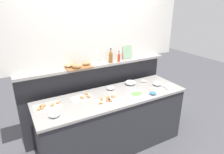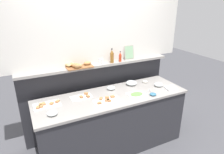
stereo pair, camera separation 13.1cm
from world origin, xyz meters
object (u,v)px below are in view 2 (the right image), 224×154
sandwich_platter_front (47,105)px  glass_bowl_medium (52,113)px  cold_cuts_platter (137,94)px  sandwich_platter_rear (82,97)px  pepper_shaker (102,61)px  napkin_stack (171,88)px  hot_sauce_bottle (120,57)px  glass_bowl_small (131,83)px  vinegar_bottle_amber (112,56)px  condiment_bowl_cream (145,82)px  salt_shaker (100,61)px  glass_bowl_extra (111,88)px  serving_tongs (149,91)px  glass_bowl_large (159,85)px  sandwich_platter_side (106,100)px  bread_basket (76,65)px  framed_picture (129,52)px  condiment_bowl_red (153,94)px

sandwich_platter_front → glass_bowl_medium: bearing=-84.5°
sandwich_platter_front → cold_cuts_platter: bearing=-11.8°
sandwich_platter_rear → pepper_shaker: size_ratio=3.55×
napkin_stack → hot_sauce_bottle: 0.96m
napkin_stack → pepper_shaker: (-0.88, 0.68, 0.38)m
glass_bowl_small → vinegar_bottle_amber: (-0.25, 0.23, 0.43)m
glass_bowl_small → condiment_bowl_cream: (0.26, -0.02, -0.02)m
cold_cuts_platter → pepper_shaker: size_ratio=3.02×
salt_shaker → glass_bowl_extra: bearing=-74.9°
serving_tongs → hot_sauce_bottle: 0.74m
glass_bowl_medium → pepper_shaker: bearing=33.3°
cold_cuts_platter → glass_bowl_large: 0.51m
sandwich_platter_side → sandwich_platter_rear: (-0.27, 0.25, -0.00)m
bread_basket → framed_picture: bearing=2.5°
sandwich_platter_rear → cold_cuts_platter: 0.80m
sandwich_platter_rear → condiment_bowl_cream: bearing=3.0°
glass_bowl_medium → framed_picture: (1.46, 0.66, 0.45)m
glass_bowl_large → napkin_stack: bearing=-62.3°
serving_tongs → glass_bowl_medium: bearing=-178.8°
glass_bowl_medium → vinegar_bottle_amber: 1.33m
serving_tongs → hot_sauce_bottle: size_ratio=0.99×
sandwich_platter_rear → cold_cuts_platter: size_ratio=1.17×
serving_tongs → cold_cuts_platter: bearing=-175.3°
pepper_shaker → glass_bowl_medium: bearing=-146.7°
sandwich_platter_side → glass_bowl_small: bearing=28.5°
sandwich_platter_side → glass_bowl_small: size_ratio=2.09×
cold_cuts_platter → pepper_shaker: bearing=114.8°
sandwich_platter_front → glass_bowl_extra: 1.00m
condiment_bowl_red → pepper_shaker: bearing=124.4°
glass_bowl_extra → hot_sauce_bottle: (0.28, 0.24, 0.41)m
glass_bowl_small → serving_tongs: 0.36m
glass_bowl_extra → condiment_bowl_red: size_ratio=1.34×
glass_bowl_medium → hot_sauce_bottle: bearing=25.3°
napkin_stack → vinegar_bottle_amber: vinegar_bottle_amber is taller
sandwich_platter_rear → condiment_bowl_cream: 1.14m
hot_sauce_bottle → napkin_stack: bearing=-49.0°
vinegar_bottle_amber → bread_basket: size_ratio=0.56×
sandwich_platter_rear → glass_bowl_small: glass_bowl_small is taller
cold_cuts_platter → glass_bowl_small: glass_bowl_small is taller
salt_shaker → condiment_bowl_cream: bearing=-20.4°
serving_tongs → hot_sauce_bottle: (-0.21, 0.56, 0.43)m
sandwich_platter_front → serving_tongs: size_ratio=2.03×
napkin_stack → condiment_bowl_red: bearing=-173.6°
glass_bowl_large → condiment_bowl_cream: size_ratio=1.53×
sandwich_platter_side → serving_tongs: size_ratio=2.15×
sandwich_platter_rear → cold_cuts_platter: bearing=-20.7°
pepper_shaker → bread_basket: 0.44m
glass_bowl_medium → glass_bowl_extra: same height
sandwich_platter_side → condiment_bowl_cream: bearing=19.8°
condiment_bowl_cream → salt_shaker: salt_shaker is taller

